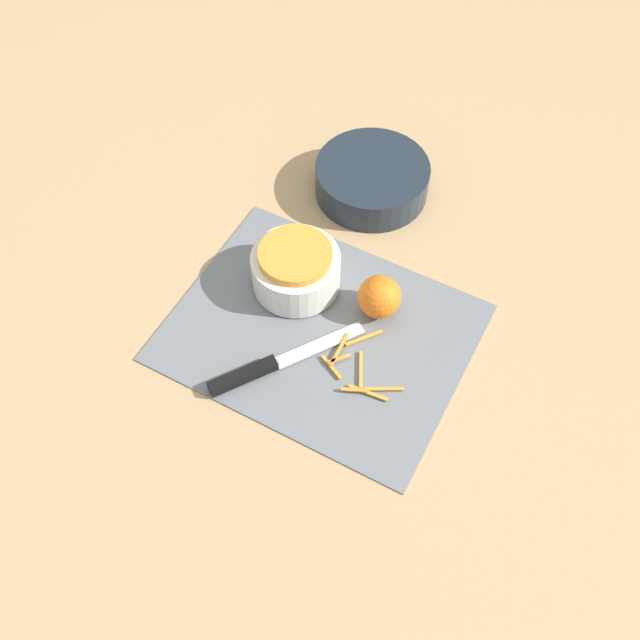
{
  "coord_description": "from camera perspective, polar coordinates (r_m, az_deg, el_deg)",
  "views": [
    {
      "loc": [
        0.31,
        -0.56,
        0.98
      ],
      "look_at": [
        0.0,
        0.0,
        0.04
      ],
      "focal_mm": 42.0,
      "sensor_mm": 36.0,
      "label": 1
    }
  ],
  "objects": [
    {
      "name": "orange_left",
      "position": [
        1.16,
        4.55,
        1.77
      ],
      "size": [
        0.07,
        0.07,
        0.07
      ],
      "color": "orange",
      "rests_on": "cutting_board"
    },
    {
      "name": "bowl_dark",
      "position": [
        1.34,
        3.98,
        10.65
      ],
      "size": [
        0.2,
        0.2,
        0.06
      ],
      "color": "#1E2833",
      "rests_on": "ground_plane"
    },
    {
      "name": "ground_plane",
      "position": [
        1.17,
        0.0,
        -0.99
      ],
      "size": [
        4.0,
        4.0,
        0.0
      ],
      "primitive_type": "plane",
      "color": "tan"
    },
    {
      "name": "knife",
      "position": [
        1.13,
        -4.56,
        -3.73
      ],
      "size": [
        0.16,
        0.22,
        0.02
      ],
      "rotation": [
        0.0,
        0.0,
        0.96
      ],
      "color": "black",
      "rests_on": "cutting_board"
    },
    {
      "name": "peel_pile",
      "position": [
        1.13,
        2.81,
        -3.71
      ],
      "size": [
        0.14,
        0.13,
        0.01
      ],
      "color": "orange",
      "rests_on": "cutting_board"
    },
    {
      "name": "bowl_speckled",
      "position": [
        1.19,
        -1.85,
        3.96
      ],
      "size": [
        0.14,
        0.14,
        0.08
      ],
      "color": "silver",
      "rests_on": "cutting_board"
    },
    {
      "name": "cutting_board",
      "position": [
        1.17,
        0.0,
        -0.91
      ],
      "size": [
        0.45,
        0.36,
        0.01
      ],
      "color": "slate",
      "rests_on": "ground_plane"
    }
  ]
}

